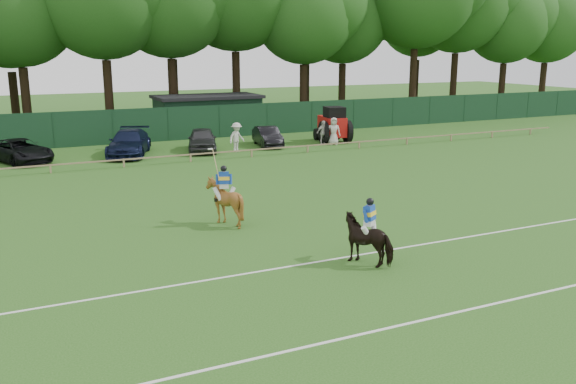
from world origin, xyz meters
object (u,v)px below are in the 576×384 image
spectator_left (237,137)px  spectator_right (334,131)px  estate_black (268,136)px  horse_dark (369,239)px  tractor (333,125)px  spectator_mid (323,133)px  sedan_navy (129,143)px  hatch_grey (202,140)px  utility_shed (208,114)px  horse_chestnut (224,201)px  suv_black (20,151)px

spectator_left → spectator_right: 7.33m
estate_black → spectator_left: size_ratio=2.09×
horse_dark → tractor: (11.60, 23.03, 0.44)m
horse_dark → spectator_mid: spectator_mid is taller
sedan_navy → spectator_mid: size_ratio=3.23×
tractor → hatch_grey: bearing=-171.4°
utility_shed → hatch_grey: bearing=-110.3°
horse_dark → spectator_mid: (10.29, 22.14, 0.08)m
horse_chestnut → hatch_grey: (4.41, 17.01, -0.14)m
estate_black → spectator_left: (-2.86, -1.44, 0.30)m
estate_black → utility_shed: utility_shed is taller
spectator_right → utility_shed: size_ratio=0.23×
utility_shed → tractor: (6.77, -8.67, -0.31)m
hatch_grey → spectator_mid: (8.62, -1.02, 0.09)m
suv_black → utility_shed: size_ratio=0.60×
sedan_navy → hatch_grey: 4.77m
sedan_navy → horse_chestnut: bearing=-68.7°
horse_dark → suv_black: 25.81m
sedan_navy → spectator_mid: bearing=13.8°
tractor → spectator_right: bearing=-107.7°
spectator_mid → horse_chestnut: bearing=-137.0°
horse_chestnut → sedan_navy: bearing=-69.4°
estate_black → utility_shed: bearing=111.1°
estate_black → spectator_right: bearing=-9.2°
spectator_left → spectator_mid: 6.63m
horse_chestnut → spectator_right: 20.84m
horse_dark → hatch_grey: bearing=-127.5°
spectator_right → utility_shed: (-6.16, 9.87, 0.56)m
horse_chestnut → hatch_grey: size_ratio=0.40×
estate_black → tractor: tractor is taller
horse_dark → utility_shed: size_ratio=0.22×
utility_shed → horse_chestnut: bearing=-106.5°
horse_chestnut → spectator_right: size_ratio=0.94×
horse_chestnut → spectator_mid: (13.04, 15.99, -0.05)m
estate_black → tractor: (5.08, -0.32, 0.56)m
spectator_left → spectator_right: bearing=-24.5°
horse_chestnut → tractor: bearing=-110.9°
sedan_navy → spectator_left: 6.95m
horse_chestnut → tractor: tractor is taller
spectator_left → tractor: 8.02m
tractor → horse_dark: bearing=-107.4°
estate_black → spectator_left: bearing=-143.7°
spectator_left → tractor: bearing=-15.9°
spectator_right → spectator_left: bearing=-161.0°
horse_chestnut → utility_shed: utility_shed is taller
sedan_navy → estate_black: 9.60m
tractor → utility_shed: bearing=137.3°
suv_black → spectator_left: spectator_left is taller
hatch_grey → tractor: bearing=16.2°
spectator_left → spectator_mid: size_ratio=1.13×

